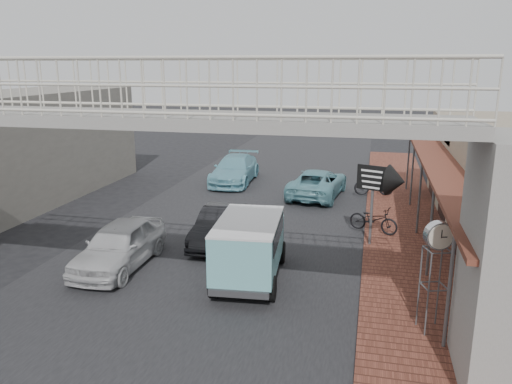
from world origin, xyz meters
The scene contains 14 objects.
ground centered at (0.00, 0.00, 0.00)m, with size 120.00×120.00×0.00m, color black.
road_strip centered at (0.00, 0.00, 0.01)m, with size 10.00×60.00×0.01m, color black.
sidewalk centered at (6.50, 3.00, 0.05)m, with size 3.00×40.00×0.10m, color brown.
footbridge centered at (0.00, -4.00, 3.18)m, with size 16.40×2.40×6.34m.
building_far_left centered at (-11.00, 6.00, 2.50)m, with size 5.00×14.00×5.00m, color gray.
white_hatchback centered at (-2.47, -0.27, 0.72)m, with size 1.71×4.24×1.45m, color silver.
dark_sedan centered at (0.00, 2.53, 0.65)m, with size 1.37×3.94×1.30m, color black.
angkot_curb centered at (2.63, 9.89, 0.66)m, with size 2.20×4.77×1.32m, color #67A6B3.
angkot_far centered at (-2.07, 11.78, 0.72)m, with size 2.02×4.96×1.44m, color #74B8C9.
angkot_van centered at (1.76, -0.29, 1.22)m, with size 2.10×4.05×1.92m.
motorcycle_near centered at (5.30, 4.72, 0.60)m, with size 0.66×1.89×0.99m, color black.
motorcycle_far centered at (5.30, 10.30, 0.67)m, with size 0.54×1.90×1.14m, color black.
street_clock centered at (6.68, -2.30, 2.34)m, with size 0.70×0.65×2.70m.
arrow_sign centered at (5.86, 3.08, 2.45)m, with size 1.76×1.18×2.91m.
Camera 1 is at (5.09, -13.65, 6.22)m, focal length 35.00 mm.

